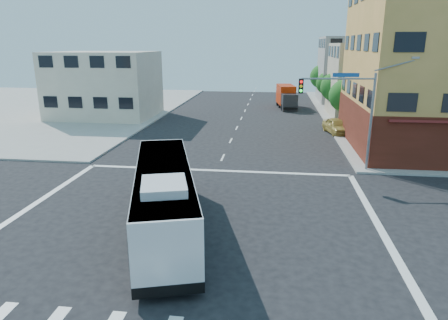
# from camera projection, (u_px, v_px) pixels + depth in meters

# --- Properties ---
(ground) EXTENTS (120.00, 120.00, 0.00)m
(ground) POSITION_uv_depth(u_px,v_px,m) (189.00, 228.00, 20.06)
(ground) COLOR black
(ground) RESTS_ON ground
(sidewalk_nw) EXTENTS (50.00, 50.00, 0.15)m
(sidewalk_nw) POSITION_uv_depth(u_px,v_px,m) (2.00, 107.00, 57.60)
(sidewalk_nw) COLOR #99978D
(sidewalk_nw) RESTS_ON ground
(building_east_near) EXTENTS (12.06, 10.06, 9.00)m
(building_east_near) POSITION_uv_depth(u_px,v_px,m) (381.00, 81.00, 49.11)
(building_east_near) COLOR #C4B596
(building_east_near) RESTS_ON ground
(building_east_far) EXTENTS (12.06, 10.06, 10.00)m
(building_east_far) POSITION_uv_depth(u_px,v_px,m) (359.00, 70.00, 62.31)
(building_east_far) COLOR gray
(building_east_far) RESTS_ON ground
(building_west) EXTENTS (12.06, 10.06, 8.00)m
(building_west) POSITION_uv_depth(u_px,v_px,m) (105.00, 85.00, 49.55)
(building_west) COLOR beige
(building_west) RESTS_ON ground
(signal_mast_ne) EXTENTS (7.91, 1.13, 8.07)m
(signal_mast_ne) POSITION_uv_depth(u_px,v_px,m) (348.00, 102.00, 27.68)
(signal_mast_ne) COLOR gray
(signal_mast_ne) RESTS_ON ground
(street_tree_a) EXTENTS (3.60, 3.60, 5.53)m
(street_tree_a) POSITION_uv_depth(u_px,v_px,m) (346.00, 94.00, 44.21)
(street_tree_a) COLOR #382214
(street_tree_a) RESTS_ON ground
(street_tree_b) EXTENTS (3.80, 3.80, 5.79)m
(street_tree_b) POSITION_uv_depth(u_px,v_px,m) (336.00, 85.00, 51.79)
(street_tree_b) COLOR #382214
(street_tree_b) RESTS_ON ground
(street_tree_c) EXTENTS (3.40, 3.40, 5.29)m
(street_tree_c) POSITION_uv_depth(u_px,v_px,m) (328.00, 82.00, 59.49)
(street_tree_c) COLOR #382214
(street_tree_c) RESTS_ON ground
(street_tree_d) EXTENTS (4.00, 4.00, 6.03)m
(street_tree_d) POSITION_uv_depth(u_px,v_px,m) (323.00, 75.00, 66.99)
(street_tree_d) COLOR #382214
(street_tree_d) RESTS_ON ground
(transit_bus) EXTENTS (5.85, 12.25, 3.56)m
(transit_bus) POSITION_uv_depth(u_px,v_px,m) (164.00, 197.00, 19.31)
(transit_bus) COLOR black
(transit_bus) RESTS_ON ground
(box_truck) EXTENTS (2.98, 7.30, 3.19)m
(box_truck) POSITION_uv_depth(u_px,v_px,m) (287.00, 97.00, 57.16)
(box_truck) COLOR #232327
(box_truck) RESTS_ON ground
(parked_car) EXTENTS (2.76, 4.83, 1.55)m
(parked_car) POSITION_uv_depth(u_px,v_px,m) (336.00, 126.00, 41.03)
(parked_car) COLOR #B69B43
(parked_car) RESTS_ON ground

